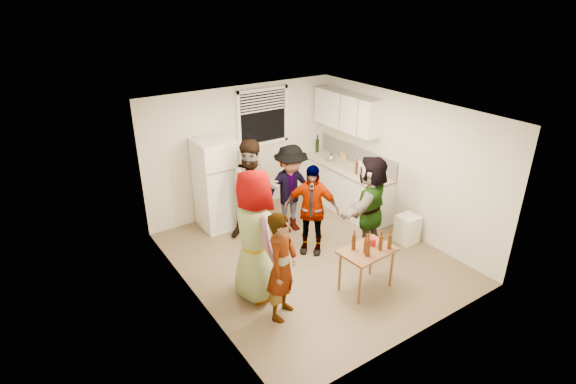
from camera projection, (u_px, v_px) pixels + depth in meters
room at (310, 257)px, 7.55m from camera, size 4.00×4.50×2.50m
window at (263, 117)px, 8.67m from camera, size 1.12×0.10×1.06m
refrigerator at (217, 184)px, 8.24m from camera, size 0.70×0.70×1.70m
counter_lower at (344, 188)px, 9.10m from camera, size 0.60×2.20×0.86m
countertop at (345, 167)px, 8.91m from camera, size 0.64×2.22×0.04m
backsplash at (357, 155)px, 8.97m from camera, size 0.03×2.20×0.36m
upper_cabinets at (347, 111)px, 8.68m from camera, size 0.34×1.60×0.70m
kettle at (331, 161)px, 9.18m from camera, size 0.26×0.23×0.18m
paper_towel at (359, 173)px, 8.58m from camera, size 0.11×0.11×0.24m
wine_bottle at (317, 152)px, 9.68m from camera, size 0.07×0.07×0.28m
beer_bottle_counter at (356, 174)px, 8.53m from camera, size 0.06×0.06×0.23m
blue_cup at (362, 182)px, 8.18m from camera, size 0.09×0.09×0.11m
picture_frame at (343, 156)px, 9.23m from camera, size 0.02×0.17×0.14m
trash_bin at (407, 229)px, 7.93m from camera, size 0.35×0.35×0.50m
serving_table at (364, 288)px, 6.79m from camera, size 0.84×0.59×0.68m
beer_bottle_table at (367, 255)px, 6.36m from camera, size 0.07×0.07×0.26m
red_cup at (373, 246)px, 6.61m from camera, size 0.09×0.09×0.11m
guest_grey at (257, 293)px, 6.66m from camera, size 2.01×1.07×0.62m
guest_stripe at (282, 314)px, 6.25m from camera, size 1.34×1.62×0.38m
guest_back_left at (256, 236)px, 8.21m from camera, size 1.61×2.03×0.69m
guest_back_right at (291, 230)px, 8.41m from camera, size 1.19×1.73×0.62m
guest_black at (310, 250)px, 7.75m from camera, size 1.77×1.77×0.39m
guest_orange at (367, 247)px, 7.84m from camera, size 2.18×2.23×0.50m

